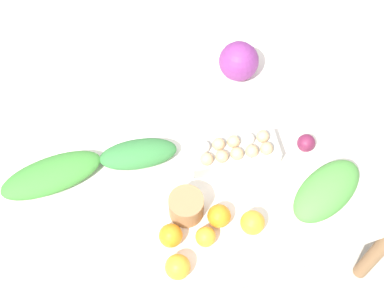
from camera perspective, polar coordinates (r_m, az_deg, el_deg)
name	(u,v)px	position (r m, az deg, el deg)	size (l,w,h in m)	color
ground_plane	(192,227)	(2.52, 0.00, -8.80)	(8.00, 8.00, 0.00)	#B2A899
dining_table	(192,159)	(1.93, 0.00, -1.61)	(1.39, 1.01, 0.73)	silver
cabbage_purple	(239,61)	(1.99, 5.01, 8.79)	(0.15, 0.15, 0.15)	#7A2D75
egg_carton	(234,152)	(1.80, 4.55, -0.85)	(0.31, 0.15, 0.09)	#B7B7B2
paper_bag	(186,206)	(1.70, -0.62, -6.67)	(0.11, 0.11, 0.09)	#997047
greens_bunch_dandelion	(327,191)	(1.78, 14.17, -4.84)	(0.28, 0.15, 0.09)	#4C933D
greens_bunch_beet_tops	(138,154)	(1.81, -5.76, -1.07)	(0.26, 0.11, 0.07)	#337538
greens_bunch_kale	(51,175)	(1.82, -14.77, -3.23)	(0.34, 0.13, 0.07)	#3D8433
beet_root	(306,143)	(1.87, 12.08, 0.10)	(0.06, 0.06, 0.06)	maroon
orange_0	(252,223)	(1.70, 6.47, -8.33)	(0.08, 0.08, 0.08)	orange
orange_1	(206,237)	(1.68, 1.46, -9.87)	(0.06, 0.06, 0.06)	orange
orange_2	(219,216)	(1.70, 2.90, -7.67)	(0.08, 0.08, 0.08)	orange
orange_3	(178,267)	(1.64, -1.53, -12.97)	(0.08, 0.08, 0.08)	orange
orange_4	(171,236)	(1.68, -2.28, -9.73)	(0.08, 0.08, 0.08)	orange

